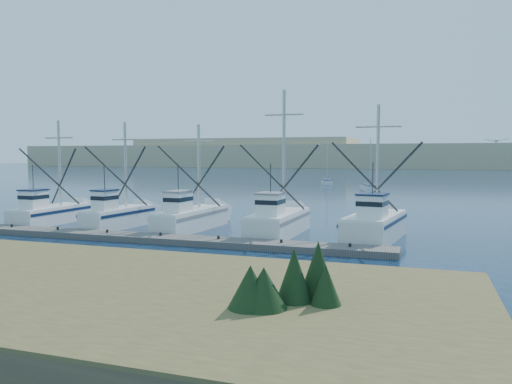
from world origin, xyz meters
TOP-DOWN VIEW (x-y plane):
  - ground at (0.00, 0.00)m, footprint 500.00×500.00m
  - floating_dock at (-5.84, 5.35)m, footprint 29.45×1.99m
  - dune_ridge at (0.00, 210.00)m, footprint 360.00×60.00m
  - trawler_fleet at (-4.49, 10.09)m, footprint 28.79×8.19m
  - sailboat_near at (2.17, 55.89)m, footprint 3.52×6.74m
  - sailboat_far at (-7.20, 70.37)m, footprint 3.20×6.27m
  - flying_gull at (13.52, 6.00)m, footprint 1.16×0.21m

SIDE VIEW (x-z plane):
  - ground at x=0.00m, z-range 0.00..0.00m
  - floating_dock at x=-5.84m, z-range 0.00..0.39m
  - sailboat_near at x=2.17m, z-range -3.56..4.54m
  - sailboat_far at x=-7.20m, z-range -3.55..4.55m
  - trawler_fleet at x=-4.49m, z-range -4.09..6.02m
  - dune_ridge at x=0.00m, z-range 0.00..10.00m
  - flying_gull at x=13.52m, z-range 6.19..6.40m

